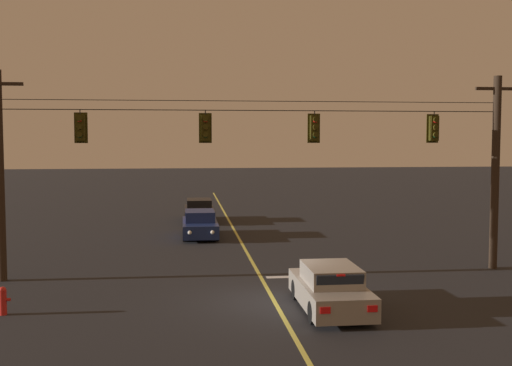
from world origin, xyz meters
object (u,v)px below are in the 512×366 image
traffic_light_left_inner (205,128)px  car_oncoming_lead (200,225)px  traffic_light_leftmost (80,128)px  traffic_light_centre (315,128)px  traffic_light_right_inner (434,128)px  fire_hydrant (3,300)px  car_waiting_near_lane (330,289)px  car_oncoming_trailing (199,211)px

traffic_light_left_inner → car_oncoming_lead: (0.02, 9.35, -4.93)m
traffic_light_leftmost → traffic_light_centre: 8.69m
car_oncoming_lead → traffic_light_right_inner: bearing=-46.5°
traffic_light_centre → car_oncoming_lead: size_ratio=0.28×
traffic_light_right_inner → car_oncoming_lead: (-8.86, 9.35, -4.93)m
traffic_light_centre → fire_hydrant: size_ratio=1.45×
traffic_light_leftmost → traffic_light_left_inner: 4.55m
car_waiting_near_lane → car_oncoming_lead: (-3.53, 14.54, -0.00)m
traffic_light_centre → car_oncoming_trailing: size_ratio=0.28×
traffic_light_left_inner → traffic_light_right_inner: 8.88m
fire_hydrant → traffic_light_left_inner: bearing=36.6°
traffic_light_left_inner → traffic_light_right_inner: (8.88, 0.00, 0.00)m
traffic_light_left_inner → traffic_light_right_inner: same height
traffic_light_leftmost → traffic_light_left_inner: same height
car_oncoming_lead → car_waiting_near_lane: bearing=-76.4°
traffic_light_left_inner → traffic_light_centre: same height
traffic_light_leftmost → traffic_light_left_inner: (4.55, 0.00, 0.00)m
traffic_light_right_inner → car_oncoming_trailing: size_ratio=0.28×
traffic_light_centre → car_oncoming_lead: bearing=113.8°
car_waiting_near_lane → car_oncoming_lead: size_ratio=0.98×
traffic_light_centre → car_oncoming_lead: 11.35m
traffic_light_leftmost → traffic_light_centre: bearing=0.0°
car_waiting_near_lane → car_oncoming_lead: bearing=103.6°
traffic_light_right_inner → car_waiting_near_lane: 8.92m
traffic_light_left_inner → fire_hydrant: (-6.14, -4.55, -5.14)m
traffic_light_centre → traffic_light_right_inner: (4.74, 0.00, 0.00)m
traffic_light_centre → car_oncoming_trailing: traffic_light_centre is taller
traffic_light_leftmost → car_oncoming_trailing: bearing=73.3°
traffic_light_right_inner → car_waiting_near_lane: traffic_light_right_inner is taller
traffic_light_left_inner → car_oncoming_trailing: traffic_light_left_inner is taller
traffic_light_centre → traffic_light_right_inner: same height
car_oncoming_trailing → fire_hydrant: (-6.28, -20.14, -0.21)m
car_oncoming_lead → fire_hydrant: car_oncoming_lead is taller
traffic_light_centre → fire_hydrant: (-10.28, -4.55, -5.14)m
car_waiting_near_lane → car_oncoming_trailing: bearing=99.3°
traffic_light_left_inner → car_oncoming_lead: size_ratio=0.28×
traffic_light_centre → traffic_light_right_inner: 4.74m
car_waiting_near_lane → car_oncoming_trailing: same height
traffic_light_leftmost → car_waiting_near_lane: bearing=-32.6°
traffic_light_leftmost → fire_hydrant: 7.05m
car_oncoming_lead → traffic_light_left_inner: bearing=-90.1°
traffic_light_left_inner → car_waiting_near_lane: traffic_light_left_inner is taller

